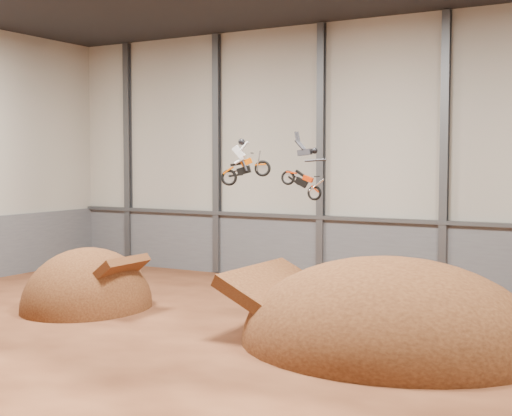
{
  "coord_description": "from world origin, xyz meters",
  "views": [
    {
      "loc": [
        12.6,
        -20.41,
        6.58
      ],
      "look_at": [
        -1.24,
        4.0,
        4.74
      ],
      "focal_mm": 50.0,
      "sensor_mm": 36.0,
      "label": 1
    }
  ],
  "objects_px": {
    "landing_ramp": "(390,345)",
    "fmx_rider_a": "(248,158)",
    "takeoff_ramp": "(88,308)",
    "fmx_rider_b": "(298,165)"
  },
  "relations": [
    {
      "from": "fmx_rider_a",
      "to": "fmx_rider_b",
      "type": "bearing_deg",
      "value": -10.61
    },
    {
      "from": "takeoff_ramp",
      "to": "fmx_rider_a",
      "type": "xyz_separation_m",
      "value": [
        7.88,
        0.79,
        6.73
      ]
    },
    {
      "from": "takeoff_ramp",
      "to": "fmx_rider_a",
      "type": "distance_m",
      "value": 10.39
    },
    {
      "from": "takeoff_ramp",
      "to": "landing_ramp",
      "type": "xyz_separation_m",
      "value": [
        13.94,
        0.48,
        0.0
      ]
    },
    {
      "from": "takeoff_ramp",
      "to": "fmx_rider_b",
      "type": "xyz_separation_m",
      "value": [
        9.9,
        1.2,
        6.43
      ]
    },
    {
      "from": "takeoff_ramp",
      "to": "fmx_rider_a",
      "type": "bearing_deg",
      "value": 5.74
    },
    {
      "from": "landing_ramp",
      "to": "fmx_rider_a",
      "type": "xyz_separation_m",
      "value": [
        -6.06,
        0.32,
        6.73
      ]
    },
    {
      "from": "fmx_rider_a",
      "to": "takeoff_ramp",
      "type": "bearing_deg",
      "value": 163.7
    },
    {
      "from": "landing_ramp",
      "to": "fmx_rider_a",
      "type": "height_order",
      "value": "fmx_rider_a"
    },
    {
      "from": "landing_ramp",
      "to": "fmx_rider_a",
      "type": "distance_m",
      "value": 9.06
    }
  ]
}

